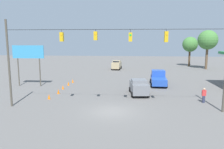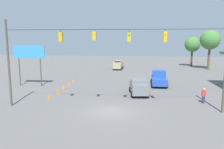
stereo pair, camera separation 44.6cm
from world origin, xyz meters
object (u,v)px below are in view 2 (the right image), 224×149
traffic_cone_nearest (49,96)px  traffic_cone_third (63,87)px  pickup_truck_blue_oncoming_far (159,79)px  traffic_cone_second (58,91)px  sedan_tan_withflow_deep (118,65)px  traffic_cone_fifth (74,81)px  overhead_signal_span (112,54)px  sedan_grey_crossing_near (139,87)px  tree_horizon_left (192,45)px  pedestrian (204,96)px  tree_horizon_right (210,40)px  traffic_cone_fourth (69,83)px  roadside_billboard (29,55)px

traffic_cone_nearest → traffic_cone_third: 4.99m
pickup_truck_blue_oncoming_far → traffic_cone_second: bearing=26.6°
sedan_tan_withflow_deep → traffic_cone_third: bearing=74.1°
traffic_cone_nearest → traffic_cone_fifth: same height
overhead_signal_span → sedan_grey_crossing_near: overhead_signal_span is taller
sedan_tan_withflow_deep → tree_horizon_left: tree_horizon_left is taller
sedan_tan_withflow_deep → pickup_truck_blue_oncoming_far: pickup_truck_blue_oncoming_far is taller
sedan_tan_withflow_deep → pickup_truck_blue_oncoming_far: bearing=113.4°
pedestrian → pickup_truck_blue_oncoming_far: bearing=-67.7°
pickup_truck_blue_oncoming_far → traffic_cone_second: pickup_truck_blue_oncoming_far is taller
tree_horizon_right → overhead_signal_span: bearing=58.6°
pickup_truck_blue_oncoming_far → traffic_cone_fourth: pickup_truck_blue_oncoming_far is taller
pickup_truck_blue_oncoming_far → tree_horizon_left: tree_horizon_left is taller
overhead_signal_span → pedestrian: 10.73m
sedan_tan_withflow_deep → traffic_cone_third: 21.47m
pickup_truck_blue_oncoming_far → roadside_billboard: (18.50, 2.30, 3.43)m
overhead_signal_span → traffic_cone_nearest: 9.42m
sedan_grey_crossing_near → tree_horizon_left: (-13.56, -29.85, 4.44)m
traffic_cone_fifth → roadside_billboard: bearing=28.1°
traffic_cone_third → tree_horizon_right: bearing=-139.0°
sedan_tan_withflow_deep → traffic_cone_fourth: (5.85, 18.19, -0.75)m
pickup_truck_blue_oncoming_far → tree_horizon_right: (-12.90, -18.64, 5.51)m
overhead_signal_span → traffic_cone_nearest: (7.47, -2.83, -4.99)m
sedan_grey_crossing_near → traffic_cone_nearest: size_ratio=7.52×
overhead_signal_span → tree_horizon_left: 39.23m
traffic_cone_third → roadside_billboard: roadside_billboard is taller
traffic_cone_third → roadside_billboard: size_ratio=0.10×
traffic_cone_nearest → traffic_cone_fifth: size_ratio=1.00×
overhead_signal_span → sedan_tan_withflow_deep: size_ratio=4.79×
overhead_signal_span → traffic_cone_third: bearing=-46.4°
sedan_tan_withflow_deep → traffic_cone_nearest: size_ratio=7.34×
sedan_grey_crossing_near → sedan_tan_withflow_deep: sedan_tan_withflow_deep is taller
sedan_tan_withflow_deep → tree_horizon_left: 19.67m
traffic_cone_nearest → pedestrian: 16.79m
pedestrian → traffic_cone_second: bearing=-8.5°
traffic_cone_fourth → traffic_cone_fifth: same height
roadside_billboard → tree_horizon_left: 39.15m
sedan_tan_withflow_deep → roadside_billboard: roadside_billboard is taller
traffic_cone_nearest → roadside_billboard: roadside_billboard is taller
traffic_cone_fourth → tree_horizon_right: bearing=-142.2°
traffic_cone_fifth → tree_horizon_left: (-23.52, -23.32, 5.11)m
traffic_cone_second → pedestrian: bearing=171.5°
pickup_truck_blue_oncoming_far → overhead_signal_span: bearing=64.3°
sedan_tan_withflow_deep → tree_horizon_right: tree_horizon_right is taller
pickup_truck_blue_oncoming_far → traffic_cone_fifth: 13.04m
overhead_signal_span → tree_horizon_right: bearing=-121.4°
traffic_cone_nearest → tree_horizon_right: size_ratio=0.07×
pickup_truck_blue_oncoming_far → traffic_cone_third: 13.72m
pedestrian → sedan_tan_withflow_deep: bearing=-67.0°
overhead_signal_span → traffic_cone_fourth: overhead_signal_span is taller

